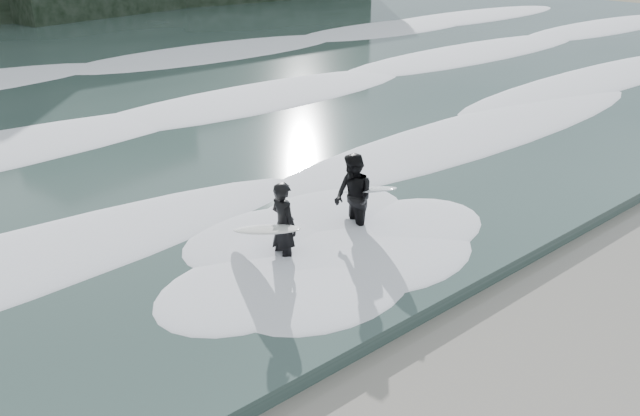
{
  "coord_description": "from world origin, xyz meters",
  "views": [
    {
      "loc": [
        -7.98,
        -2.59,
        6.16
      ],
      "look_at": [
        -0.79,
        6.05,
        1.0
      ],
      "focal_mm": 35.0,
      "sensor_mm": 36.0,
      "label": 1
    }
  ],
  "objects": [
    {
      "name": "foam_near",
      "position": [
        0.0,
        9.0,
        0.4
      ],
      "size": [
        60.0,
        3.2,
        0.2
      ],
      "primitive_type": "ellipsoid",
      "color": "white",
      "rests_on": "sea"
    },
    {
      "name": "surfer_left",
      "position": [
        -1.79,
        6.04,
        0.91
      ],
      "size": [
        0.92,
        2.08,
        1.8
      ],
      "color": "black",
      "rests_on": "ground"
    },
    {
      "name": "surfer_right",
      "position": [
        0.16,
        6.07,
        0.96
      ],
      "size": [
        1.29,
        1.95,
        1.9
      ],
      "color": "black",
      "rests_on": "ground"
    },
    {
      "name": "sea",
      "position": [
        0.0,
        29.0,
        0.15
      ],
      "size": [
        90.0,
        52.0,
        0.3
      ],
      "primitive_type": "cube",
      "color": "#334744",
      "rests_on": "ground"
    },
    {
      "name": "foam_mid",
      "position": [
        0.0,
        16.0,
        0.42
      ],
      "size": [
        60.0,
        4.0,
        0.24
      ],
      "primitive_type": "ellipsoid",
      "color": "white",
      "rests_on": "sea"
    },
    {
      "name": "ground",
      "position": [
        0.0,
        0.0,
        0.0
      ],
      "size": [
        120.0,
        120.0,
        0.0
      ],
      "primitive_type": "plane",
      "color": "#746749",
      "rests_on": "ground"
    },
    {
      "name": "foam_far",
      "position": [
        0.0,
        25.0,
        0.45
      ],
      "size": [
        60.0,
        4.8,
        0.3
      ],
      "primitive_type": "ellipsoid",
      "color": "white",
      "rests_on": "sea"
    }
  ]
}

